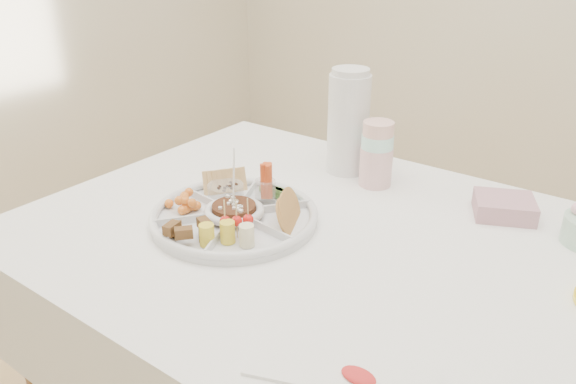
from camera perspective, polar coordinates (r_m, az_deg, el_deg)
The scene contains 13 objects.
dining_table at distance 1.45m, azimuth 6.29°, elevation -18.41°, with size 1.52×1.02×0.76m, color white.
party_tray at distance 1.30m, azimuth -5.48°, elevation -2.22°, with size 0.38×0.38×0.04m, color silver.
bean_dip at distance 1.29m, azimuth -5.49°, elevation -1.93°, with size 0.10×0.10×0.04m, color #3A1F0E.
tortillas at distance 1.25m, azimuth 0.12°, elevation -2.00°, with size 0.11×0.11×0.07m, color #8F613C, non-canonical shape.
carrot_cucumber at distance 1.36m, azimuth -1.44°, elevation 1.15°, with size 0.10×0.10×0.09m, color #D54B1E, non-canonical shape.
pita_raisins at distance 1.40m, azimuth -6.57°, elevation 0.91°, with size 0.12×0.12×0.07m, color tan, non-canonical shape.
cherries at distance 1.34m, azimuth -10.79°, elevation -1.07°, with size 0.10×0.10×0.04m, color orange, non-canonical shape.
granola_chunks at distance 1.22m, azimuth -10.10°, elevation -3.67°, with size 0.10×0.10×0.04m, color #3C261A, non-canonical shape.
banana_tomato at distance 1.17m, azimuth -4.29°, elevation -3.45°, with size 0.10×0.10×0.09m, color #F5E08B, non-canonical shape.
cup_stack at distance 1.47m, azimuth 9.07°, elevation 4.98°, with size 0.09×0.09×0.24m, color beige.
thermos at distance 1.54m, azimuth 6.17°, elevation 7.25°, with size 0.11×0.11×0.29m, color silver.
napkin_stack at distance 1.42m, azimuth 21.10°, elevation -1.42°, with size 0.13×0.12×0.04m, color #B78390.
placemat at distance 0.91m, azimuth 5.44°, elevation -17.62°, with size 0.29×0.10×0.01m, color silver.
Camera 1 is at (0.50, -0.93, 1.37)m, focal length 35.00 mm.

